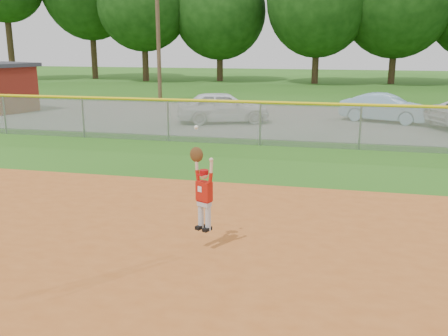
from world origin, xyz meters
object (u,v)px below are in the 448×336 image
Objects in this scene: utility_shed at (2,87)px; ballplayer at (203,190)px; car_blue at (385,108)px; car_white_a at (223,107)px.

utility_shed reaches higher than ballplayer.
utility_shed is at bearing 110.58° from car_blue.
car_white_a is at bearing 101.54° from ballplayer.
ballplayer reaches higher than car_white_a.
car_white_a is at bearing -5.62° from utility_shed.
utility_shed is (-18.78, -0.65, 0.61)m from car_blue.
utility_shed is at bearing 65.99° from car_white_a.
ballplayer is (-4.17, -15.38, 0.45)m from car_blue.
ballplayer is (2.77, -13.57, 0.38)m from car_white_a.
car_white_a is 7.18m from car_blue.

